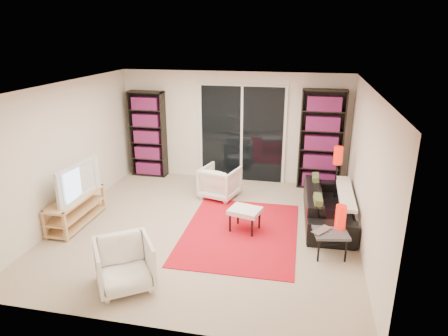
{
  "coord_description": "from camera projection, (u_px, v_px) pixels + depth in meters",
  "views": [
    {
      "loc": [
        1.56,
        -5.97,
        3.2
      ],
      "look_at": [
        0.25,
        0.3,
        1.0
      ],
      "focal_mm": 32.0,
      "sensor_mm": 36.0,
      "label": 1
    }
  ],
  "objects": [
    {
      "name": "bookshelf_right",
      "position": [
        321.0,
        140.0,
        8.31
      ],
      "size": [
        0.9,
        0.3,
        2.1
      ],
      "color": "black",
      "rests_on": "ground"
    },
    {
      "name": "sofa",
      "position": [
        328.0,
        206.0,
        7.01
      ],
      "size": [
        0.87,
        2.04,
        0.59
      ],
      "primitive_type": "imported",
      "rotation": [
        0.0,
        0.0,
        1.61
      ],
      "color": "black",
      "rests_on": "floor"
    },
    {
      "name": "ottoman",
      "position": [
        245.0,
        212.0,
        6.66
      ],
      "size": [
        0.58,
        0.52,
        0.4
      ],
      "color": "white",
      "rests_on": "floor"
    },
    {
      "name": "sliding_door",
      "position": [
        242.0,
        134.0,
        8.76
      ],
      "size": [
        1.92,
        0.08,
        2.16
      ],
      "color": "white",
      "rests_on": "ground"
    },
    {
      "name": "wall_right",
      "position": [
        366.0,
        172.0,
        5.99
      ],
      "size": [
        0.02,
        5.0,
        2.4
      ],
      "primitive_type": "cube",
      "color": "silver",
      "rests_on": "ground"
    },
    {
      "name": "side_table",
      "position": [
        330.0,
        233.0,
        5.92
      ],
      "size": [
        0.57,
        0.57,
        0.4
      ],
      "color": "#414146",
      "rests_on": "floor"
    },
    {
      "name": "armchair_front",
      "position": [
        124.0,
        264.0,
        5.18
      ],
      "size": [
        0.99,
        0.99,
        0.66
      ],
      "primitive_type": "imported",
      "rotation": [
        0.0,
        0.0,
        0.59
      ],
      "color": "white",
      "rests_on": "floor"
    },
    {
      "name": "floor",
      "position": [
        206.0,
        227.0,
        6.87
      ],
      "size": [
        5.0,
        5.0,
        0.0
      ],
      "primitive_type": "plane",
      "color": "#BDA890",
      "rests_on": "ground"
    },
    {
      "name": "bookshelf_left",
      "position": [
        148.0,
        134.0,
        9.08
      ],
      "size": [
        0.8,
        0.3,
        1.95
      ],
      "color": "black",
      "rests_on": "ground"
    },
    {
      "name": "wall_front",
      "position": [
        146.0,
        234.0,
        4.16
      ],
      "size": [
        5.0,
        0.02,
        2.4
      ],
      "primitive_type": "cube",
      "color": "silver",
      "rests_on": "ground"
    },
    {
      "name": "ceiling",
      "position": [
        204.0,
        87.0,
        6.08
      ],
      "size": [
        5.0,
        5.0,
        0.02
      ],
      "primitive_type": "cube",
      "color": "white",
      "rests_on": "wall_back"
    },
    {
      "name": "tv_stand",
      "position": [
        76.0,
        209.0,
        6.94
      ],
      "size": [
        0.43,
        1.33,
        0.5
      ],
      "color": "tan",
      "rests_on": "floor"
    },
    {
      "name": "armchair_back",
      "position": [
        220.0,
        182.0,
        8.04
      ],
      "size": [
        0.84,
        0.86,
        0.64
      ],
      "primitive_type": "imported",
      "rotation": [
        0.0,
        0.0,
        2.88
      ],
      "color": "white",
      "rests_on": "floor"
    },
    {
      "name": "floor_lamp",
      "position": [
        337.0,
        163.0,
        7.31
      ],
      "size": [
        0.18,
        0.18,
        1.22
      ],
      "color": "black",
      "rests_on": "floor"
    },
    {
      "name": "rug",
      "position": [
        240.0,
        232.0,
        6.69
      ],
      "size": [
        1.89,
        2.54,
        0.01
      ],
      "primitive_type": "cube",
      "rotation": [
        0.0,
        0.0,
        0.01
      ],
      "color": "red",
      "rests_on": "floor"
    },
    {
      "name": "tv",
      "position": [
        73.0,
        180.0,
        6.76
      ],
      "size": [
        0.27,
        1.08,
        0.62
      ],
      "primitive_type": "imported",
      "rotation": [
        0.0,
        0.0,
        1.45
      ],
      "color": "black",
      "rests_on": "tv_stand"
    },
    {
      "name": "laptop",
      "position": [
        324.0,
        232.0,
        5.86
      ],
      "size": [
        0.38,
        0.41,
        0.03
      ],
      "primitive_type": "imported",
      "rotation": [
        0.0,
        0.0,
        0.95
      ],
      "color": "silver",
      "rests_on": "side_table"
    },
    {
      "name": "wall_left",
      "position": [
        66.0,
        152.0,
        6.96
      ],
      "size": [
        0.02,
        5.0,
        2.4
      ],
      "primitive_type": "cube",
      "color": "silver",
      "rests_on": "ground"
    },
    {
      "name": "table_lamp",
      "position": [
        341.0,
        217.0,
        5.94
      ],
      "size": [
        0.16,
        0.16,
        0.36
      ],
      "primitive_type": "cylinder",
      "color": "red",
      "rests_on": "side_table"
    },
    {
      "name": "wall_back",
      "position": [
        233.0,
        127.0,
        8.79
      ],
      "size": [
        5.0,
        0.02,
        2.4
      ],
      "primitive_type": "cube",
      "color": "silver",
      "rests_on": "ground"
    }
  ]
}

